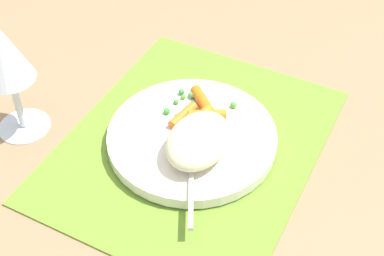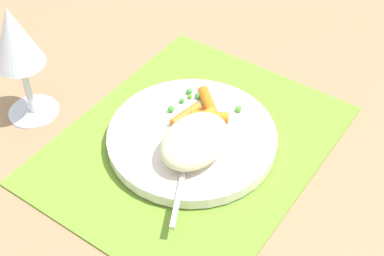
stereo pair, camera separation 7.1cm
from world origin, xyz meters
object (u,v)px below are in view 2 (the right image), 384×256
(fork, at_px, (187,154))
(plate, at_px, (192,138))
(rice_mound, at_px, (195,141))
(wine_glass, at_px, (15,42))
(carrot_portion, at_px, (202,115))

(fork, bearing_deg, plate, 26.55)
(rice_mound, relative_size, fork, 0.60)
(wine_glass, bearing_deg, fork, -80.80)
(fork, xyz_separation_m, wine_glass, (-0.04, 0.25, 0.10))
(carrot_portion, height_order, fork, carrot_portion)
(carrot_portion, xyz_separation_m, wine_glass, (-0.11, 0.22, 0.09))
(rice_mound, bearing_deg, wine_glass, 101.33)
(rice_mound, height_order, wine_glass, wine_glass)
(plate, distance_m, rice_mound, 0.05)
(rice_mound, distance_m, wine_glass, 0.27)
(fork, distance_m, wine_glass, 0.27)
(plate, height_order, fork, fork)
(fork, relative_size, wine_glass, 1.01)
(plate, distance_m, fork, 0.04)
(fork, height_order, wine_glass, wine_glass)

